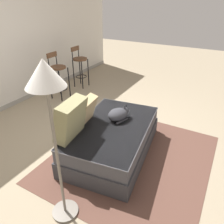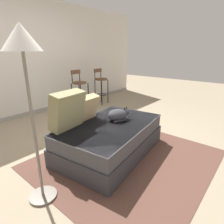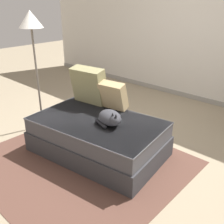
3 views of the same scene
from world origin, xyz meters
name	(u,v)px [view 2 (image 2 of 3)]	position (x,y,z in m)	size (l,w,h in m)	color
ground_plane	(92,144)	(0.00, 0.00, 0.00)	(16.00, 16.00, 0.00)	gray
wall_back_panel	(18,58)	(0.00, 2.25, 1.30)	(8.00, 0.10, 2.60)	silver
wall_baseboard_trim	(27,114)	(0.00, 2.20, 0.04)	(8.00, 0.02, 0.09)	gray
area_rug	(127,158)	(0.00, -0.70, 0.00)	(2.30, 2.09, 0.01)	brown
couch	(111,138)	(0.00, -0.40, 0.23)	(1.72, 1.19, 0.46)	#353539
throw_pillow_corner	(67,110)	(-0.49, -0.07, 0.71)	(0.52, 0.33, 0.51)	#847F56
throw_pillow_middle	(87,107)	(-0.09, -0.02, 0.65)	(0.39, 0.27, 0.38)	tan
cat	(118,115)	(0.20, -0.38, 0.54)	(0.38, 0.32, 0.20)	#333338
bar_stool_near_window	(79,88)	(1.14, 1.60, 0.57)	(0.34, 0.34, 1.00)	black
bar_stool_by_doorway	(101,83)	(1.93, 1.60, 0.59)	(0.34, 0.34, 0.98)	black
floor_lamp	(23,57)	(-1.16, -0.45, 1.41)	(0.32, 0.32, 1.67)	slate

